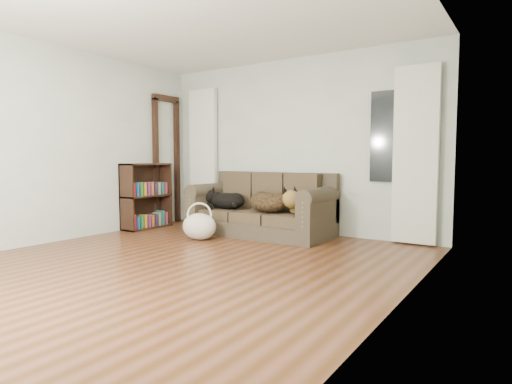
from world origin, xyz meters
The scene contains 15 objects.
floor centered at (0.00, 0.00, 0.00)m, with size 5.00×5.00×0.00m, color #44250D.
ceiling centered at (0.00, 0.00, 2.60)m, with size 5.00×5.00×0.00m, color white.
wall_back centered at (0.00, 2.50, 1.30)m, with size 4.50×0.04×2.60m, color silver.
wall_left centered at (-2.25, 0.00, 1.30)m, with size 0.04×5.00×2.60m, color silver.
wall_right centered at (2.25, 0.00, 1.30)m, with size 0.04×5.00×2.60m, color silver.
curtain_left centered at (-1.70, 2.42, 1.15)m, with size 0.55×0.08×2.25m, color silver.
curtain_right centered at (1.80, 2.42, 1.15)m, with size 0.55×0.08×2.25m, color silver.
window_pane centered at (1.45, 2.47, 1.40)m, with size 0.50×0.03×1.20m, color black.
door_casing centered at (-2.20, 2.05, 1.05)m, with size 0.07×0.60×2.10m, color black.
sofa centered at (-0.26, 1.97, 0.45)m, with size 2.08×0.90×0.85m, color #30291C.
dog_black_lab centered at (-0.84, 1.91, 0.48)m, with size 0.59×0.41×0.25m, color black.
dog_shepherd centered at (-0.02, 1.91, 0.49)m, with size 0.70×0.50×0.31m, color black.
tv_remote centered at (0.81, 1.85, 0.73)m, with size 0.05×0.18×0.02m, color black.
tote_bag centered at (-0.73, 1.18, 0.16)m, with size 0.50×0.39×0.36m, color beige.
bookshelf centered at (-2.09, 1.48, 0.50)m, with size 0.31×0.83×1.03m, color black.
Camera 1 is at (3.08, -3.23, 1.10)m, focal length 30.00 mm.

